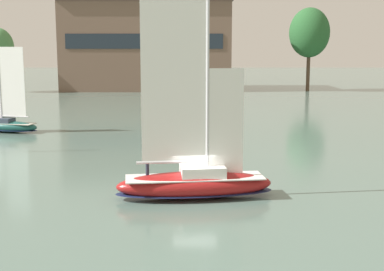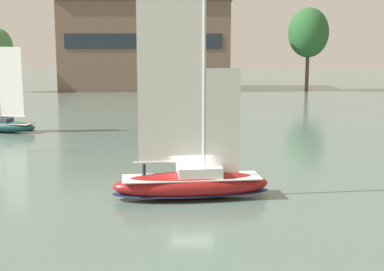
# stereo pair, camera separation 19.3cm
# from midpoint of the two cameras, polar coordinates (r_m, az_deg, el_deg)

# --- Properties ---
(ground_plane) EXTENTS (400.00, 400.00, 0.00)m
(ground_plane) POSITION_cam_midpoint_polar(r_m,az_deg,el_deg) (31.13, 0.17, -6.64)
(ground_plane) COLOR slate
(waterfront_building) EXTENTS (34.53, 16.96, 18.39)m
(waterfront_building) POSITION_cam_midpoint_polar(r_m,az_deg,el_deg) (111.27, -4.75, 9.70)
(waterfront_building) COLOR brown
(waterfront_building) RESTS_ON ground
(tree_shore_center) EXTENTS (7.89, 7.89, 16.24)m
(tree_shore_center) POSITION_cam_midpoint_polar(r_m,az_deg,el_deg) (108.89, 12.43, 10.64)
(tree_shore_center) COLOR #4C3828
(tree_shore_center) RESTS_ON ground
(sailboat_main) EXTENTS (9.34, 3.62, 12.51)m
(sailboat_main) POSITION_cam_midpoint_polar(r_m,az_deg,el_deg) (30.87, 0.19, -4.85)
(sailboat_main) COLOR maroon
(sailboat_main) RESTS_ON ground
(sailboat_moored_mid_channel) EXTENTS (7.16, 3.69, 9.49)m
(sailboat_moored_mid_channel) POSITION_cam_midpoint_polar(r_m,az_deg,el_deg) (57.94, -19.17, 1.14)
(sailboat_moored_mid_channel) COLOR #194C47
(sailboat_moored_mid_channel) RESTS_ON ground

